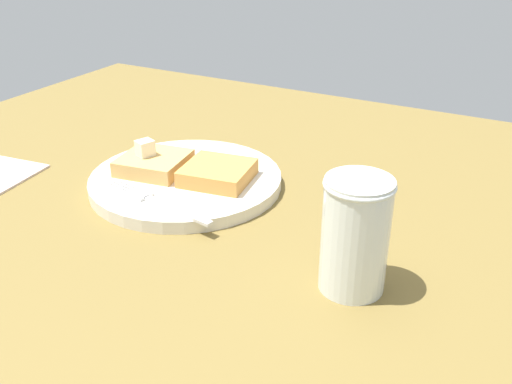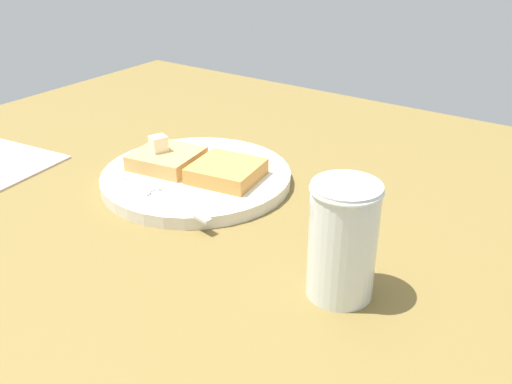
{
  "view_description": "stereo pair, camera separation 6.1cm",
  "coord_description": "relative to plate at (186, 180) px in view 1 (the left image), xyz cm",
  "views": [
    {
      "loc": [
        40.1,
        -49.89,
        33.97
      ],
      "look_at": [
        14.35,
        -2.05,
        6.6
      ],
      "focal_mm": 40.0,
      "sensor_mm": 36.0,
      "label": 1
    },
    {
      "loc": [
        45.28,
        -46.71,
        33.97
      ],
      "look_at": [
        14.35,
        -2.05,
        6.6
      ],
      "focal_mm": 40.0,
      "sensor_mm": 36.0,
      "label": 2
    }
  ],
  "objects": [
    {
      "name": "toast_slice_middle",
      "position": [
        4.36,
        0.66,
        1.63
      ],
      "size": [
        9.01,
        8.79,
        1.98
      ],
      "primitive_type": "cube",
      "rotation": [
        0.0,
        0.0,
        0.15
      ],
      "color": "#CE8D42",
      "rests_on": "plate"
    },
    {
      "name": "table_surface",
      "position": [
        -1.51,
        -3.13,
        -1.94
      ],
      "size": [
        96.09,
        96.09,
        2.1
      ],
      "primitive_type": "cube",
      "color": "brown",
      "rests_on": "ground"
    },
    {
      "name": "plate",
      "position": [
        0.0,
        0.0,
        0.0
      ],
      "size": [
        24.08,
        24.08,
        1.54
      ],
      "color": "silver",
      "rests_on": "table_surface"
    },
    {
      "name": "syrup_jar",
      "position": [
        25.69,
        -10.35,
        4.26
      ],
      "size": [
        6.36,
        6.36,
        11.03
      ],
      "color": "#381405",
      "rests_on": "table_surface"
    },
    {
      "name": "fork",
      "position": [
        0.66,
        -7.69,
        0.82
      ],
      "size": [
        16.0,
        4.21,
        0.36
      ],
      "color": "silver",
      "rests_on": "plate"
    },
    {
      "name": "toast_slice_left",
      "position": [
        -4.36,
        -0.66,
        1.63
      ],
      "size": [
        9.01,
        8.79,
        1.98
      ],
      "primitive_type": "cube",
      "rotation": [
        0.0,
        0.0,
        0.15
      ],
      "color": "tan",
      "rests_on": "plate"
    },
    {
      "name": "butter_pat_primary",
      "position": [
        -5.3,
        -0.97,
        3.62
      ],
      "size": [
        2.41,
        2.53,
        2.0
      ],
      "primitive_type": "cube",
      "rotation": [
        0.0,
        0.0,
        1.19
      ],
      "color": "#F6EBC5",
      "rests_on": "toast_slice_left"
    }
  ]
}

